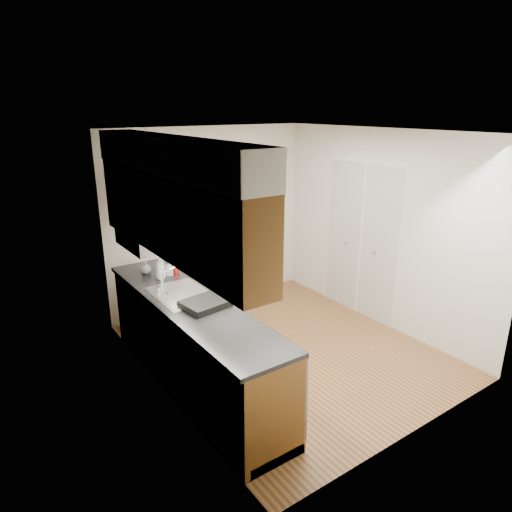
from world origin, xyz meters
The scene contains 15 objects.
floor centered at (0.00, 0.00, 0.00)m, with size 3.50×3.50×0.00m, color #976539.
ceiling centered at (0.00, 0.00, 2.50)m, with size 3.50×3.50×0.00m, color white.
wall_left centered at (-1.50, 0.00, 1.25)m, with size 0.02×3.50×2.50m, color silver.
wall_right centered at (1.50, 0.00, 1.25)m, with size 0.02×3.50×2.50m, color silver.
wall_back centered at (0.00, 1.75, 1.25)m, with size 3.00×0.02×2.50m, color silver.
counter centered at (-1.20, 0.00, 0.49)m, with size 0.64×2.80×1.30m.
upper_cabinets centered at (-1.33, 0.05, 1.95)m, with size 0.47×2.80×1.21m.
closet_door centered at (1.49, 0.30, 1.02)m, with size 0.02×1.22×2.05m, color silver.
floor_mat centered at (-0.60, 0.31, 0.01)m, with size 0.54×0.92×0.02m, color slate.
person centered at (-0.60, 0.31, 0.93)m, with size 0.64×0.43×1.83m, color #89A1A6.
soap_bottle_a centered at (-1.19, 0.73, 1.08)m, with size 0.11×0.11×0.28m, color #B6BFC6.
soap_bottle_b centered at (-1.07, 0.78, 1.03)m, with size 0.08×0.08×0.18m, color #B6BFC6.
soap_bottle_c centered at (-1.27, 0.98, 1.02)m, with size 0.12×0.12×0.15m, color #B6BFC6.
soda_can centered at (-1.01, 0.73, 1.00)m, with size 0.07×0.07×0.12m, color red.
dish_rack centered at (-1.15, -0.20, 0.97)m, with size 0.40×0.34×0.06m, color black.
Camera 1 is at (-3.00, -3.71, 2.75)m, focal length 32.00 mm.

